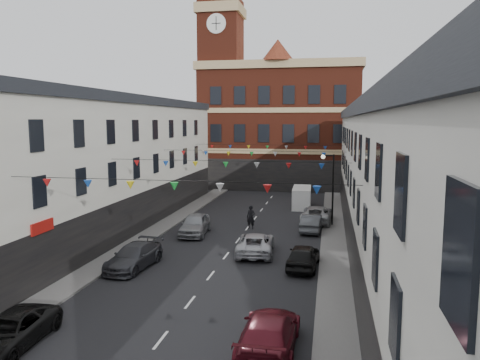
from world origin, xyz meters
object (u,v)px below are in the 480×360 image
Objects in this scene: street_lamp at (330,180)px; car_right_d at (303,256)px; car_left_c at (10,332)px; moving_car at (255,243)px; car_right_f at (317,214)px; pedestrian at (251,217)px; white_van at (302,197)px; car_left_e at (195,224)px; car_right_e at (312,223)px; car_right_c at (269,333)px; car_left_d at (134,257)px.

street_lamp is 12.14m from car_right_d.
street_lamp reaches higher than car_left_c.
car_right_f is at bearing -114.74° from moving_car.
pedestrian is (-4.75, 9.41, 0.23)m from car_right_d.
car_right_f is 2.81× the size of pedestrian.
white_van is 10.88m from pedestrian.
car_right_e is (8.81, 2.70, -0.11)m from car_left_e.
moving_car is (-3.41, -6.99, -0.00)m from car_right_e.
white_van is at bearing -73.24° from car_right_f.
car_right_e is (-1.34, -2.15, -3.21)m from street_lamp.
car_right_e is at bearing 9.97° from pedestrian.
car_right_f is (11.00, 24.75, 0.11)m from car_left_c.
car_right_c is at bearing 91.81° from car_right_e.
car_left_c is at bearing -100.30° from car_left_e.
car_left_c is (-12.05, -23.67, -3.26)m from street_lamp.
white_van reaches higher than moving_car.
car_left_d is at bearing -105.38° from pedestrian.
car_right_f is at bearing 60.13° from car_left_d.
car_right_c is at bearing 89.80° from car_right_d.
car_right_c reaches higher than car_right_e.
car_left_c is 16.26m from moving_car.
car_right_f is at bearing 63.66° from car_left_c.
car_left_e reaches higher than car_right_d.
pedestrian is (-4.89, -0.07, 0.26)m from car_right_e.
car_left_c is 1.00× the size of white_van.
car_right_c is 0.96× the size of car_right_f.
car_right_e is (0.14, 9.48, -0.03)m from car_right_d.
moving_car is at bearing 73.23° from car_right_f.
car_left_e is at bearing 87.31° from car_left_d.
pedestrian is at bearing 72.43° from car_left_c.
moving_car is (-2.58, 13.00, -0.06)m from car_right_c.
pedestrian is at bearing 29.35° from car_left_e.
pedestrian is (3.92, 2.64, 0.15)m from car_left_e.
car_left_e is at bearing -121.39° from white_van.
moving_car is at bearing -42.97° from car_left_e.
car_right_c is 13.25m from moving_car.
car_right_d is at bearing -54.07° from pedestrian.
car_left_d is at bearing 83.88° from car_left_c.
car_left_d reaches higher than moving_car.
pedestrian reaches higher than moving_car.
pedestrian is (-4.05, 19.92, 0.21)m from car_right_c.
car_right_e is (10.05, 11.37, -0.01)m from car_left_d.
car_right_d is at bearing 91.20° from car_right_f.
car_right_f is at bearing -90.83° from car_right_e.
car_left_d reaches higher than car_right_e.
car_left_c is 10.00m from car_right_c.
car_right_c reaches higher than moving_car.
white_van is (2.00, 17.23, 0.33)m from moving_car.
car_right_d is (8.67, -6.78, -0.08)m from car_left_e.
pedestrian is at bearing -82.81° from moving_car.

